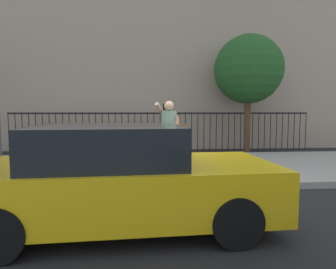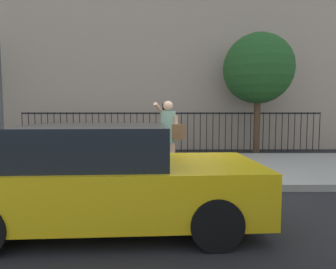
# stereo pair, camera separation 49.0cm
# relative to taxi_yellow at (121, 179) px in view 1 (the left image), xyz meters

# --- Properties ---
(ground_plane) EXTENTS (60.00, 60.00, 0.00)m
(ground_plane) POSITION_rel_taxi_yellow_xyz_m (1.11, 1.68, -0.70)
(ground_plane) COLOR black
(sidewalk) EXTENTS (28.00, 4.40, 0.15)m
(sidewalk) POSITION_rel_taxi_yellow_xyz_m (1.11, 3.88, -0.63)
(sidewalk) COLOR #9E9B93
(sidewalk) RESTS_ON ground
(building_facade) EXTENTS (28.00, 4.00, 9.61)m
(building_facade) POSITION_rel_taxi_yellow_xyz_m (1.11, 10.18, 4.10)
(building_facade) COLOR tan
(building_facade) RESTS_ON ground
(iron_fence) EXTENTS (12.03, 0.04, 1.60)m
(iron_fence) POSITION_rel_taxi_yellow_xyz_m (1.11, 7.58, 0.32)
(iron_fence) COLOR black
(iron_fence) RESTS_ON ground
(taxi_yellow) EXTENTS (4.28, 2.01, 1.45)m
(taxi_yellow) POSITION_rel_taxi_yellow_xyz_m (0.00, 0.00, 0.00)
(taxi_yellow) COLOR yellow
(taxi_yellow) RESTS_ON ground
(pedestrian_on_phone) EXTENTS (0.72, 0.62, 1.73)m
(pedestrian_on_phone) POSITION_rel_taxi_yellow_xyz_m (0.92, 2.48, 0.45)
(pedestrian_on_phone) COLOR tan
(pedestrian_on_phone) RESTS_ON sidewalk
(street_bench) EXTENTS (1.60, 0.45, 0.95)m
(street_bench) POSITION_rel_taxi_yellow_xyz_m (-2.47, 5.17, -0.05)
(street_bench) COLOR brown
(street_bench) RESTS_ON sidewalk
(street_tree_near) EXTENTS (2.62, 2.62, 4.55)m
(street_tree_near) POSITION_rel_taxi_yellow_xyz_m (4.34, 6.93, 2.52)
(street_tree_near) COLOR #4C3823
(street_tree_near) RESTS_ON ground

